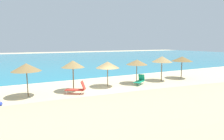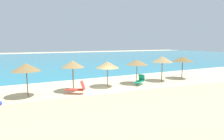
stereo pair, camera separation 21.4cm
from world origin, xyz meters
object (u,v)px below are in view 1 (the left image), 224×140
(beach_umbrella_3, at_px, (108,65))
(beach_umbrella_5, at_px, (162,59))
(beach_ball, at_px, (0,104))
(beach_umbrella_6, at_px, (182,59))
(lounge_chair_0, at_px, (77,89))
(lounge_chair_1, at_px, (140,80))
(beach_umbrella_1, at_px, (26,67))
(beach_umbrella_4, at_px, (137,62))
(beach_umbrella_2, at_px, (73,64))

(beach_umbrella_3, bearing_deg, beach_umbrella_5, -1.06)
(beach_umbrella_5, height_order, beach_ball, beach_umbrella_5)
(beach_umbrella_6, height_order, beach_ball, beach_umbrella_6)
(lounge_chair_0, height_order, lounge_chair_1, lounge_chair_0)
(beach_umbrella_1, distance_m, beach_ball, 3.25)
(beach_umbrella_6, bearing_deg, lounge_chair_1, -175.18)
(beach_umbrella_3, relative_size, beach_umbrella_5, 0.89)
(beach_umbrella_4, xyz_separation_m, beach_umbrella_6, (6.58, 0.03, 0.09))
(beach_umbrella_4, xyz_separation_m, lounge_chair_0, (-6.80, -1.18, -1.80))
(beach_umbrella_4, bearing_deg, beach_umbrella_5, -0.34)
(beach_umbrella_3, height_order, beach_ball, beach_umbrella_3)
(beach_umbrella_1, height_order, beach_umbrella_6, beach_umbrella_1)
(beach_umbrella_1, bearing_deg, beach_umbrella_2, 1.07)
(beach_umbrella_1, xyz_separation_m, beach_ball, (-1.82, -1.51, -2.23))
(beach_umbrella_4, bearing_deg, beach_ball, -172.32)
(beach_umbrella_2, height_order, beach_umbrella_3, beach_umbrella_2)
(beach_umbrella_1, relative_size, beach_umbrella_3, 1.08)
(lounge_chair_0, bearing_deg, lounge_chair_1, -53.62)
(beach_ball, bearing_deg, beach_umbrella_4, 7.68)
(beach_umbrella_1, relative_size, beach_umbrella_6, 1.01)
(beach_umbrella_2, distance_m, beach_ball, 6.21)
(beach_umbrella_5, bearing_deg, beach_umbrella_1, -179.44)
(beach_umbrella_1, height_order, beach_ball, beach_umbrella_1)
(beach_umbrella_6, bearing_deg, beach_umbrella_3, 179.57)
(beach_umbrella_3, relative_size, lounge_chair_0, 1.42)
(beach_umbrella_2, xyz_separation_m, beach_umbrella_4, (6.82, 0.09, -0.16))
(beach_umbrella_4, relative_size, beach_umbrella_6, 0.96)
(beach_umbrella_1, relative_size, beach_umbrella_4, 1.06)
(beach_umbrella_2, xyz_separation_m, lounge_chair_0, (0.02, -1.09, -1.96))
(lounge_chair_1, bearing_deg, beach_umbrella_6, -118.67)
(beach_umbrella_1, bearing_deg, beach_umbrella_6, 0.63)
(beach_umbrella_1, relative_size, lounge_chair_0, 1.54)
(beach_umbrella_1, relative_size, beach_umbrella_2, 0.98)
(lounge_chair_1, xyz_separation_m, beach_ball, (-12.41, -1.15, -0.27))
(beach_umbrella_1, relative_size, lounge_chair_1, 1.61)
(beach_umbrella_3, xyz_separation_m, lounge_chair_1, (3.39, -0.63, -1.75))
(beach_umbrella_1, distance_m, lounge_chair_1, 10.77)
(beach_umbrella_1, relative_size, beach_ball, 9.33)
(beach_umbrella_2, height_order, beach_umbrella_4, beach_umbrella_2)
(beach_ball, bearing_deg, beach_umbrella_1, 39.64)
(beach_umbrella_4, relative_size, beach_umbrella_5, 0.91)
(beach_umbrella_1, height_order, lounge_chair_1, beach_umbrella_1)
(beach_umbrella_5, distance_m, lounge_chair_1, 3.96)
(beach_umbrella_4, bearing_deg, beach_umbrella_3, 178.22)
(beach_umbrella_3, height_order, beach_umbrella_5, beach_umbrella_5)
(beach_umbrella_6, bearing_deg, beach_umbrella_2, -179.50)
(beach_umbrella_3, distance_m, beach_umbrella_4, 3.36)
(beach_umbrella_1, height_order, beach_umbrella_2, beach_umbrella_2)
(lounge_chair_0, bearing_deg, beach_umbrella_2, 32.02)
(beach_umbrella_1, distance_m, lounge_chair_0, 4.33)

